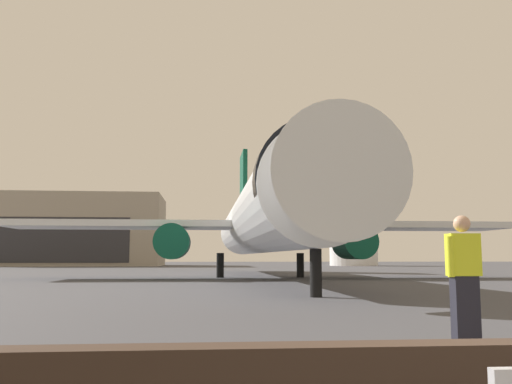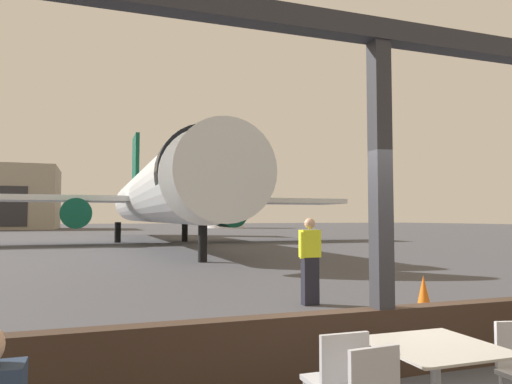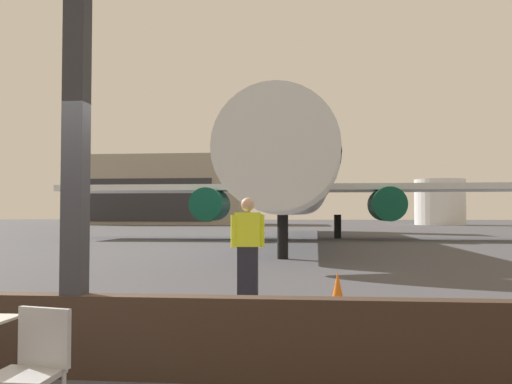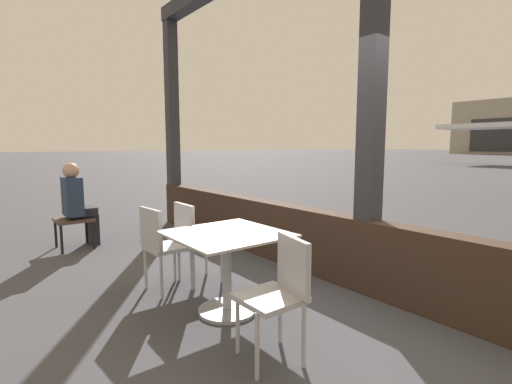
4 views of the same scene
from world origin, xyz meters
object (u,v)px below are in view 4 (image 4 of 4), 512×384
cafe_chair_window_right (280,287)px  cafe_chair_aisle_left (193,235)px  lounge_bench (74,222)px  cafe_chair_window_left (161,241)px  dining_table (227,261)px  seated_passenger (77,202)px

cafe_chair_window_right → cafe_chair_aisle_left: 1.66m
lounge_bench → cafe_chair_aisle_left: bearing=16.8°
cafe_chair_window_left → cafe_chair_window_right: 1.65m
dining_table → seated_passenger: bearing=-170.6°
dining_table → cafe_chair_window_left: 0.85m
dining_table → cafe_chair_window_right: (0.83, -0.11, 0.05)m
cafe_chair_aisle_left → lounge_bench: cafe_chair_aisle_left is taller
cafe_chair_window_right → seated_passenger: size_ratio=0.69×
cafe_chair_aisle_left → lounge_bench: 2.41m
cafe_chair_window_right → seated_passenger: seated_passenger is taller
seated_passenger → cafe_chair_window_left: bearing=6.3°
cafe_chair_window_right → dining_table: bearing=172.5°
cafe_chair_window_left → seated_passenger: seated_passenger is taller
cafe_chair_window_right → cafe_chair_window_left: bearing=-174.6°
cafe_chair_window_right → lounge_bench: size_ratio=1.78×
cafe_chair_window_left → lounge_bench: (-2.30, -0.32, -0.14)m
cafe_chair_window_right → lounge_bench: cafe_chair_window_right is taller
cafe_chair_window_right → cafe_chair_aisle_left: bearing=172.5°
cafe_chair_window_left → seated_passenger: bearing=-173.7°
cafe_chair_window_left → seated_passenger: size_ratio=0.70×
dining_table → cafe_chair_window_right: size_ratio=1.09×
cafe_chair_window_left → cafe_chair_aisle_left: (-0.01, 0.37, 0.01)m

